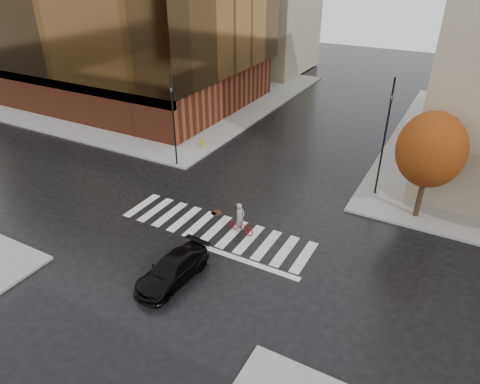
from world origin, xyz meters
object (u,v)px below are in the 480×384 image
object	(u,v)px
sedan	(172,270)
cyclist	(241,223)
traffic_light_ne	(386,130)
fire_hydrant	(203,143)
traffic_light_nw	(173,116)

from	to	relation	value
sedan	cyclist	bearing A→B (deg)	83.94
cyclist	traffic_light_ne	distance (m)	10.64
cyclist	fire_hydrant	bearing A→B (deg)	52.90
traffic_light_nw	fire_hydrant	bearing A→B (deg)	-163.04
cyclist	traffic_light_ne	world-z (taller)	traffic_light_ne
cyclist	traffic_light_nw	bearing A→B (deg)	67.15
cyclist	traffic_light_nw	size ratio (longest dim) A/B	0.28
sedan	traffic_light_ne	world-z (taller)	traffic_light_ne
cyclist	fire_hydrant	size ratio (longest dim) A/B	2.87
traffic_light_nw	cyclist	bearing A→B (deg)	72.93
traffic_light_nw	fire_hydrant	distance (m)	5.04
sedan	cyclist	distance (m)	5.29
cyclist	fire_hydrant	xyz separation A→B (m)	(-8.54, 9.08, -0.13)
traffic_light_nw	traffic_light_ne	xyz separation A→B (m)	(14.15, 2.70, 0.64)
traffic_light_ne	cyclist	bearing A→B (deg)	68.63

